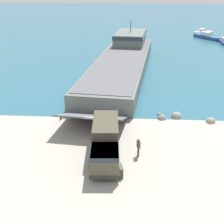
% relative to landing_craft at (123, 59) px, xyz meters
% --- Properties ---
extents(ground_plane, '(240.00, 240.00, 0.00)m').
position_rel_landing_craft_xyz_m(ground_plane, '(-2.01, -27.46, -1.77)').
color(ground_plane, '#9E998E').
extents(water_surface, '(240.00, 180.00, 0.01)m').
position_rel_landing_craft_xyz_m(water_surface, '(-2.01, 67.67, -1.76)').
color(water_surface, '#285B70').
rests_on(water_surface, ground_plane).
extents(landing_craft, '(12.55, 45.57, 7.29)m').
position_rel_landing_craft_xyz_m(landing_craft, '(0.00, 0.00, 0.00)').
color(landing_craft, '#56605B').
rests_on(landing_craft, ground_plane).
extents(military_truck, '(2.93, 8.05, 3.18)m').
position_rel_landing_craft_xyz_m(military_truck, '(-0.80, -31.13, -0.14)').
color(military_truck, '#4C4738').
rests_on(military_truck, ground_plane).
extents(soldier_on_ramp, '(0.36, 0.49, 1.82)m').
position_rel_landing_craft_xyz_m(soldier_on_ramp, '(2.25, -30.74, -0.71)').
color(soldier_on_ramp, '#4C4738').
rests_on(soldier_on_ramp, ground_plane).
extents(moored_boat_a, '(6.27, 8.09, 1.79)m').
position_rel_landing_craft_xyz_m(moored_boat_a, '(22.03, 31.70, -1.17)').
color(moored_boat_a, navy).
rests_on(moored_boat_a, ground_plane).
extents(moored_boat_b, '(2.10, 5.45, 1.46)m').
position_rel_landing_craft_xyz_m(moored_boat_b, '(25.01, 25.20, -1.28)').
color(moored_boat_b, navy).
rests_on(moored_boat_b, ground_plane).
extents(moored_boat_c, '(5.55, 3.41, 1.60)m').
position_rel_landing_craft_xyz_m(moored_boat_c, '(22.59, 39.52, -1.24)').
color(moored_boat_c, white).
rests_on(moored_boat_c, ground_plane).
extents(mooring_bollard, '(0.24, 0.24, 0.64)m').
position_rel_landing_craft_xyz_m(mooring_bollard, '(-6.77, -23.05, -1.42)').
color(mooring_bollard, '#333338').
rests_on(mooring_bollard, ground_plane).
extents(cargo_crate, '(1.07, 1.21, 0.88)m').
position_rel_landing_craft_xyz_m(cargo_crate, '(0.42, -34.02, -1.33)').
color(cargo_crate, '#3D4C33').
rests_on(cargo_crate, ground_plane).
extents(shoreline_rock_a, '(0.55, 0.55, 0.55)m').
position_rel_landing_craft_xyz_m(shoreline_rock_a, '(4.99, -21.00, -1.77)').
color(shoreline_rock_a, gray).
rests_on(shoreline_rock_a, ground_plane).
extents(shoreline_rock_b, '(1.27, 1.27, 1.27)m').
position_rel_landing_craft_xyz_m(shoreline_rock_b, '(6.99, -21.53, -1.77)').
color(shoreline_rock_b, gray).
rests_on(shoreline_rock_b, ground_plane).
extents(shoreline_rock_c, '(1.02, 1.02, 1.02)m').
position_rel_landing_craft_xyz_m(shoreline_rock_c, '(5.19, -22.18, -1.77)').
color(shoreline_rock_c, gray).
rests_on(shoreline_rock_c, ground_plane).
extents(shoreline_rock_d, '(1.13, 1.13, 1.13)m').
position_rel_landing_craft_xyz_m(shoreline_rock_d, '(10.76, -22.75, -1.77)').
color(shoreline_rock_d, gray).
rests_on(shoreline_rock_d, ground_plane).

